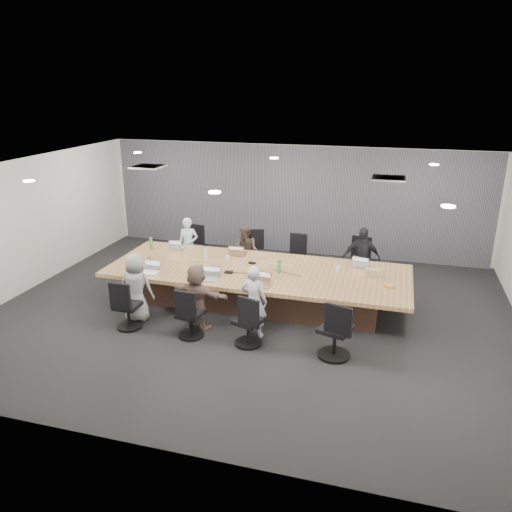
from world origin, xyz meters
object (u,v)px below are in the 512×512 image
(bottle_clear, at_px, (205,255))
(laptop_0, at_px, (179,248))
(chair_2, at_px, (297,261))
(chair_7, at_px, (335,334))
(conference_table, at_px, (257,285))
(stapler, at_px, (252,274))
(person_6, at_px, (254,301))
(chair_0, at_px, (195,251))
(person_5, at_px, (197,297))
(snack_packet, at_px, (389,286))
(laptop_4, at_px, (150,273))
(chair_5, at_px, (190,318))
(chair_1, at_px, (251,256))
(chair_3, at_px, (362,265))
(person_1, at_px, (246,252))
(laptop_6, at_px, (262,285))
(bottle_green_left, at_px, (151,243))
(person_3, at_px, (361,258))
(chair_4, at_px, (128,309))
(mug_brown, at_px, (149,260))
(laptop_1, at_px, (239,253))
(person_4, at_px, (136,287))
(laptop_5, at_px, (208,279))
(bottle_green_right, at_px, (279,266))
(chair_6, at_px, (248,325))
(person_0, at_px, (188,245))
(canvas_bag, at_px, (373,273))
(laptop_3, at_px, (359,264))

(bottle_clear, bearing_deg, laptop_0, 145.95)
(chair_2, height_order, chair_7, chair_7)
(conference_table, relative_size, stapler, 41.99)
(person_6, bearing_deg, chair_0, -44.83)
(person_5, relative_size, stapler, 8.63)
(person_6, distance_m, snack_packet, 2.51)
(conference_table, relative_size, laptop_4, 17.45)
(chair_5, xyz_separation_m, person_5, (0.00, 0.35, 0.26))
(chair_1, distance_m, chair_3, 2.59)
(person_1, distance_m, person_5, 2.70)
(conference_table, height_order, laptop_6, laptop_6)
(chair_1, relative_size, chair_2, 1.06)
(chair_7, distance_m, bottle_green_left, 5.00)
(laptop_6, bearing_deg, person_3, 64.07)
(chair_4, bearing_deg, mug_brown, 101.86)
(chair_0, bearing_deg, bottle_clear, 126.00)
(chair_7, relative_size, laptop_6, 2.37)
(laptop_1, height_order, bottle_clear, bottle_clear)
(person_4, xyz_separation_m, person_6, (2.29, 0.00, 0.00))
(person_1, relative_size, laptop_5, 3.49)
(bottle_green_right, bearing_deg, chair_5, -126.68)
(chair_0, distance_m, chair_6, 4.16)
(person_5, distance_m, snack_packet, 3.50)
(chair_5, xyz_separation_m, laptop_5, (0.00, 0.90, 0.39))
(chair_7, height_order, person_3, person_3)
(chair_4, distance_m, laptop_1, 2.86)
(chair_6, bearing_deg, chair_0, 143.37)
(person_4, bearing_deg, laptop_1, -125.06)
(bottle_clear, height_order, snack_packet, bottle_clear)
(chair_0, relative_size, laptop_1, 2.19)
(mug_brown, bearing_deg, chair_4, -78.36)
(person_0, relative_size, canvas_bag, 5.19)
(laptop_0, bearing_deg, conference_table, 153.10)
(chair_0, xyz_separation_m, snack_packet, (4.64, -1.94, 0.37))
(chair_2, relative_size, bottle_green_left, 2.82)
(laptop_0, bearing_deg, chair_3, -173.22)
(chair_3, bearing_deg, person_5, 60.42)
(chair_3, distance_m, snack_packet, 2.06)
(chair_1, xyz_separation_m, laptop_6, (0.96, -2.50, 0.36))
(laptop_1, bearing_deg, person_6, 112.62)
(chair_5, height_order, bottle_clear, bottle_clear)
(person_4, distance_m, bottle_green_left, 2.05)
(person_4, relative_size, snack_packet, 7.24)
(chair_1, height_order, chair_6, chair_1)
(person_4, distance_m, canvas_bag, 4.51)
(person_6, xyz_separation_m, bottle_green_left, (-2.96, 1.93, 0.21))
(chair_7, distance_m, person_4, 3.79)
(laptop_3, distance_m, person_5, 3.45)
(laptop_0, distance_m, mug_brown, 1.03)
(chair_7, bearing_deg, bottle_green_left, 169.00)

